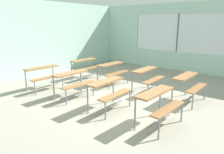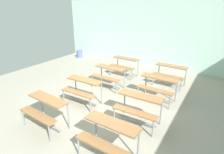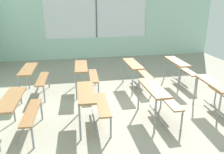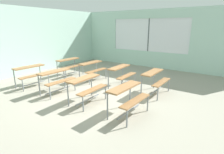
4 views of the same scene
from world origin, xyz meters
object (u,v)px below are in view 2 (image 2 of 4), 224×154
desk_bench_r2c1 (158,84)px  desk_bench_r0c0 (45,107)px  desk_bench_r3c1 (170,71)px  desk_bench_r0c1 (109,133)px  desk_bench_r1c0 (83,86)px  trash_bin (79,54)px  desk_bench_r2c0 (109,73)px  desk_bench_r1c1 (138,104)px  desk_bench_r3c0 (125,63)px

desk_bench_r2c1 → desk_bench_r0c0: bearing=-121.0°
desk_bench_r0c0 → desk_bench_r3c1: same height
desk_bench_r0c1 → desk_bench_r1c0: 2.25m
desk_bench_r1c0 → desk_bench_r3c1: same height
desk_bench_r0c0 → desk_bench_r0c1: bearing=2.8°
desk_bench_r0c1 → desk_bench_r1c0: same height
desk_bench_r3c1 → trash_bin: desk_bench_r3c1 is taller
desk_bench_r0c0 → desk_bench_r2c0: same height
desk_bench_r3c1 → trash_bin: 5.51m
desk_bench_r0c0 → desk_bench_r2c0: bearing=92.5°
desk_bench_r1c0 → desk_bench_r2c1: same height
trash_bin → desk_bench_r1c1: bearing=-36.3°
desk_bench_r0c0 → desk_bench_r0c1: same height
desk_bench_r0c0 → trash_bin: desk_bench_r0c0 is taller
desk_bench_r2c1 → desk_bench_r2c0: bearing=-177.7°
desk_bench_r2c0 → desk_bench_r1c0: bearing=-89.3°
desk_bench_r0c0 → trash_bin: size_ratio=2.87×
desk_bench_r1c0 → desk_bench_r3c0: size_ratio=0.98×
desk_bench_r1c1 → desk_bench_r2c1: same height
desk_bench_r3c0 → trash_bin: desk_bench_r3c0 is taller
desk_bench_r0c0 → desk_bench_r2c0: 2.71m
desk_bench_r0c0 → desk_bench_r0c1: 1.79m
desk_bench_r2c0 → trash_bin: bearing=146.7°
desk_bench_r3c1 → desk_bench_r0c1: bearing=-87.9°
desk_bench_r1c1 → desk_bench_r3c0: size_ratio=0.98×
desk_bench_r0c1 → desk_bench_r2c0: bearing=124.0°
desk_bench_r2c0 → desk_bench_r3c1: same height
desk_bench_r3c1 → desk_bench_r1c0: bearing=-121.8°
desk_bench_r0c0 → desk_bench_r3c0: size_ratio=1.00×
desk_bench_r3c0 → desk_bench_r2c1: bearing=-33.1°
desk_bench_r3c0 → trash_bin: (-3.51, 1.18, -0.37)m
desk_bench_r0c1 → desk_bench_r1c1: (0.01, 1.29, 0.00)m
desk_bench_r0c0 → desk_bench_r1c0: bearing=93.2°
desk_bench_r0c1 → desk_bench_r2c1: 2.70m
desk_bench_r1c0 → desk_bench_r3c0: same height
desk_bench_r2c0 → desk_bench_r3c1: 2.22m
desk_bench_r0c1 → desk_bench_r2c1: same height
desk_bench_r0c1 → desk_bench_r2c1: bearing=90.5°
desk_bench_r3c0 → trash_bin: bearing=164.3°
desk_bench_r3c1 → trash_bin: bearing=169.6°
desk_bench_r1c0 → trash_bin: desk_bench_r1c0 is taller
desk_bench_r0c1 → desk_bench_r3c0: size_ratio=0.98×
desk_bench_r0c0 → desk_bench_r0c1: size_ratio=1.02×
desk_bench_r0c1 → desk_bench_r2c0: (-1.77, 2.72, 0.00)m
desk_bench_r2c1 → desk_bench_r3c1: size_ratio=1.00×
desk_bench_r3c0 → desk_bench_r1c0: bearing=-86.0°
desk_bench_r2c0 → trash_bin: (-3.59, 2.52, -0.37)m
desk_bench_r2c0 → desk_bench_r3c1: (1.78, 1.32, 0.00)m
desk_bench_r0c0 → desk_bench_r2c1: 3.25m
desk_bench_r0c0 → desk_bench_r2c1: size_ratio=1.00×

